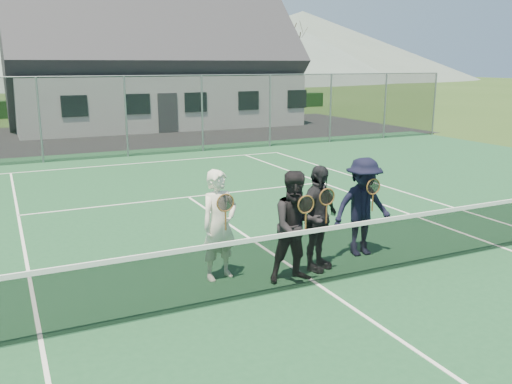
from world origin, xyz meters
TOP-DOWN VIEW (x-y plane):
  - ground at (0.00, 20.00)m, footprint 220.00×220.00m
  - court_surface at (0.00, 0.00)m, footprint 30.00×30.00m
  - tarmac_carpark at (-4.00, 20.00)m, footprint 40.00×12.00m
  - hedge_row at (0.00, 32.00)m, footprint 40.00×1.20m
  - hill_centre at (20.00, 95.00)m, footprint 120.00×120.00m
  - hill_east at (55.00, 95.00)m, footprint 90.00×90.00m
  - court_markings at (0.00, 0.00)m, footprint 11.03×23.83m
  - tennis_net at (0.00, 0.00)m, footprint 11.68×0.08m
  - perimeter_fence at (0.00, 13.50)m, footprint 30.07×0.07m
  - clubhouse at (4.00, 24.00)m, footprint 15.60×8.20m
  - tree_c at (2.00, 33.00)m, footprint 3.20×3.20m
  - tree_d at (12.00, 33.00)m, footprint 3.20×3.20m
  - tree_e at (18.00, 33.00)m, footprint 3.20×3.20m
  - player_a at (-1.29, 0.94)m, footprint 0.74×0.57m
  - player_b at (-0.22, 0.32)m, footprint 0.95×0.79m
  - player_c at (0.33, 0.59)m, footprint 1.14×0.83m
  - player_d at (1.47, 0.87)m, footprint 1.22×0.78m

SIDE VIEW (x-z plane):
  - ground at x=0.00m, z-range 0.00..0.00m
  - tarmac_carpark at x=-4.00m, z-range 0.00..0.01m
  - court_surface at x=0.00m, z-range 0.00..0.02m
  - court_markings at x=0.00m, z-range 0.02..0.03m
  - tennis_net at x=0.00m, z-range -0.01..1.09m
  - hedge_row at x=0.00m, z-range 0.00..1.10m
  - player_d at x=1.47m, z-range 0.02..1.82m
  - player_b at x=-0.22m, z-range 0.02..1.82m
  - player_c at x=0.33m, z-range 0.02..1.82m
  - player_a at x=-1.29m, z-range 0.02..1.82m
  - perimeter_fence at x=0.00m, z-range 0.01..3.03m
  - clubhouse at x=4.00m, z-range 0.14..7.84m
  - tree_c at x=2.00m, z-range 1.91..9.68m
  - tree_d at x=12.00m, z-range 1.91..9.68m
  - tree_e at x=18.00m, z-range 1.91..9.68m
  - hill_east at x=55.00m, z-range 0.00..14.00m
  - hill_centre at x=20.00m, z-range 0.00..22.00m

